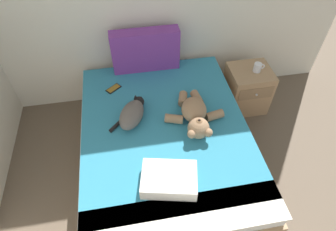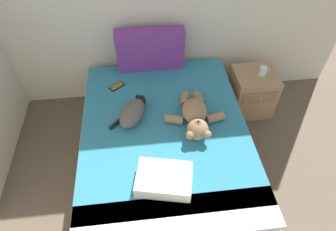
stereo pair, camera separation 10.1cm
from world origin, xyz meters
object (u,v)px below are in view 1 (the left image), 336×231
bed (165,145)px  teddy_bear (195,115)px  cell_phone (114,89)px  throw_pillow (169,179)px  patterned_cushion (145,50)px  nightstand (247,89)px  mug (258,67)px  cat (132,113)px

bed → teddy_bear: size_ratio=3.20×
cell_phone → throw_pillow: 1.17m
patterned_cushion → nightstand: (1.08, -0.25, -0.47)m
patterned_cushion → mug: bearing=-13.2°
teddy_bear → throw_pillow: (-0.33, -0.56, -0.03)m
nightstand → throw_pillow: bearing=-133.6°
throw_pillow → mug: throw_pillow is taller
bed → patterned_cushion: (-0.05, 0.85, 0.47)m
patterned_cushion → bed: bearing=-86.5°
patterned_cushion → mug: patterned_cushion is taller
bed → throw_pillow: throw_pillow is taller
bed → patterned_cushion: bearing=93.5°
cell_phone → throw_pillow: size_ratio=0.40×
throw_pillow → cat: bearing=106.6°
patterned_cushion → nightstand: 1.20m
cell_phone → throw_pillow: bearing=-72.3°
cell_phone → mug: bearing=0.6°
patterned_cushion → cat: size_ratio=1.63×
bed → patterned_cushion: patterned_cushion is taller
cat → nightstand: cat is taller
patterned_cushion → throw_pillow: size_ratio=1.70×
bed → throw_pillow: bearing=-96.4°
patterned_cushion → teddy_bear: bearing=-69.0°
bed → mug: size_ratio=15.93×
bed → throw_pillow: (-0.06, -0.54, 0.31)m
teddy_bear → nightstand: teddy_bear is taller
teddy_bear → throw_pillow: size_ratio=1.49×
cat → nightstand: 1.41m
bed → teddy_bear: (0.27, 0.02, 0.34)m
nightstand → mug: mug is taller
cell_phone → patterned_cushion: bearing=37.6°
mug → patterned_cushion: bearing=166.8°
teddy_bear → cell_phone: teddy_bear is taller
teddy_bear → throw_pillow: teddy_bear is taller
cat → teddy_bear: 0.55m
patterned_cushion → cell_phone: patterned_cushion is taller
teddy_bear → cell_phone: bearing=140.8°
cat → teddy_bear: teddy_bear is taller
cat → cell_phone: bearing=109.6°
teddy_bear → cell_phone: 0.89m
mug → nightstand: bearing=166.8°
throw_pillow → nightstand: bearing=46.4°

